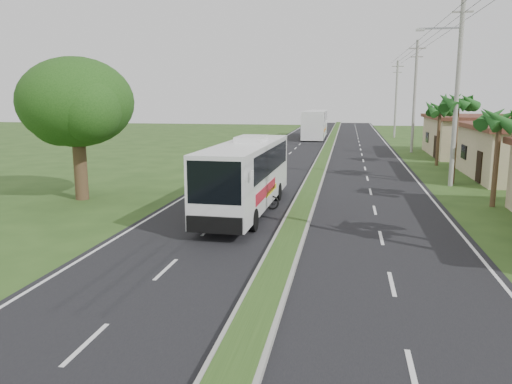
# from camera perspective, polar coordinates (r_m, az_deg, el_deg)

# --- Properties ---
(ground) EXTENTS (180.00, 180.00, 0.00)m
(ground) POSITION_cam_1_polar(r_m,az_deg,el_deg) (15.53, 2.10, -9.66)
(ground) COLOR #2A4619
(ground) RESTS_ON ground
(road_asphalt) EXTENTS (14.00, 160.00, 0.02)m
(road_asphalt) POSITION_cam_1_polar(r_m,az_deg,el_deg) (34.90, 6.86, 1.70)
(road_asphalt) COLOR black
(road_asphalt) RESTS_ON ground
(median_strip) EXTENTS (1.20, 160.00, 0.18)m
(median_strip) POSITION_cam_1_polar(r_m,az_deg,el_deg) (34.88, 6.86, 1.85)
(median_strip) COLOR gray
(median_strip) RESTS_ON ground
(lane_edge_left) EXTENTS (0.12, 160.00, 0.01)m
(lane_edge_left) POSITION_cam_1_polar(r_m,az_deg,el_deg) (35.92, -3.87, 1.99)
(lane_edge_left) COLOR silver
(lane_edge_left) RESTS_ON ground
(lane_edge_right) EXTENTS (0.12, 160.00, 0.01)m
(lane_edge_right) POSITION_cam_1_polar(r_m,az_deg,el_deg) (35.14, 17.83, 1.31)
(lane_edge_right) COLOR silver
(lane_edge_right) RESTS_ON ground
(shop_far) EXTENTS (8.60, 11.60, 3.82)m
(shop_far) POSITION_cam_1_polar(r_m,az_deg,el_deg) (51.92, 23.77, 5.93)
(shop_far) COLOR tan
(shop_far) RESTS_ON ground
(palm_verge_b) EXTENTS (2.40, 2.40, 5.05)m
(palm_verge_b) POSITION_cam_1_polar(r_m,az_deg,el_deg) (27.43, 26.10, 7.42)
(palm_verge_b) COLOR #473321
(palm_verge_b) RESTS_ON ground
(palm_verge_c) EXTENTS (2.40, 2.40, 5.85)m
(palm_verge_c) POSITION_cam_1_polar(r_m,az_deg,el_deg) (34.09, 22.08, 9.43)
(palm_verge_c) COLOR #473321
(palm_verge_c) RESTS_ON ground
(palm_verge_d) EXTENTS (2.40, 2.40, 5.25)m
(palm_verge_d) POSITION_cam_1_polar(r_m,az_deg,el_deg) (43.04, 20.30, 8.88)
(palm_verge_d) COLOR #473321
(palm_verge_d) RESTS_ON ground
(shade_tree) EXTENTS (6.30, 6.00, 7.54)m
(shade_tree) POSITION_cam_1_polar(r_m,az_deg,el_deg) (28.26, -20.02, 9.28)
(shade_tree) COLOR #473321
(shade_tree) RESTS_ON ground
(utility_pole_b) EXTENTS (3.20, 0.28, 12.00)m
(utility_pole_b) POSITION_cam_1_polar(r_m,az_deg,el_deg) (33.05, 22.00, 11.40)
(utility_pole_b) COLOR gray
(utility_pole_b) RESTS_ON ground
(utility_pole_c) EXTENTS (1.60, 0.28, 11.00)m
(utility_pole_c) POSITION_cam_1_polar(r_m,az_deg,el_deg) (52.81, 17.68, 10.46)
(utility_pole_c) COLOR gray
(utility_pole_c) RESTS_ON ground
(utility_pole_d) EXTENTS (1.60, 0.28, 10.50)m
(utility_pole_d) POSITION_cam_1_polar(r_m,az_deg,el_deg) (72.70, 15.71, 10.28)
(utility_pole_d) COLOR gray
(utility_pole_d) RESTS_ON ground
(coach_bus_main) EXTENTS (2.54, 11.10, 3.57)m
(coach_bus_main) POSITION_cam_1_polar(r_m,az_deg,el_deg) (23.81, -1.05, 2.37)
(coach_bus_main) COLOR white
(coach_bus_main) RESTS_ON ground
(coach_bus_far) EXTENTS (2.91, 12.91, 3.75)m
(coach_bus_far) POSITION_cam_1_polar(r_m,az_deg,el_deg) (69.36, 6.78, 7.88)
(coach_bus_far) COLOR white
(coach_bus_far) RESTS_ON ground
(motorcyclist) EXTENTS (1.87, 0.77, 2.41)m
(motorcyclist) POSITION_cam_1_polar(r_m,az_deg,el_deg) (24.50, 0.63, 0.03)
(motorcyclist) COLOR black
(motorcyclist) RESTS_ON ground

